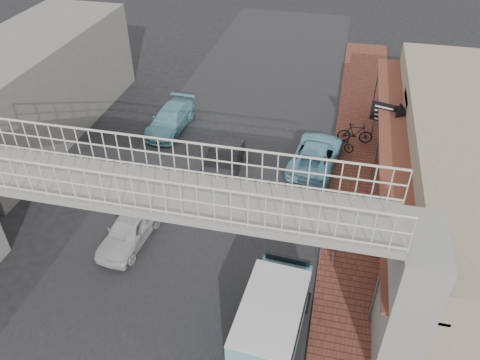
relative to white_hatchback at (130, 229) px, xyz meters
The scene contains 15 objects.
ground 2.86m from the white_hatchback, 24.76° to the left, with size 120.00×120.00×0.00m, color black.
road_strip 2.86m from the white_hatchback, 24.76° to the left, with size 10.00×60.00×0.01m, color black.
sidewalk 9.97m from the white_hatchback, 24.77° to the left, with size 3.00×40.00×0.10m, color brown.
shophouse_row 14.53m from the white_hatchback, 20.95° to the left, with size 7.20×18.00×4.00m.
footbridge 4.58m from the white_hatchback, 48.09° to the right, with size 16.40×2.40×6.34m.
building_far_left 11.25m from the white_hatchback, 139.72° to the left, with size 5.00×14.00×5.00m, color gray.
white_hatchback is the anchor object (origin of this frame).
dark_sedan 5.60m from the white_hatchback, 63.05° to the left, with size 1.46×4.18×1.38m, color black.
angkot_curb 9.72m from the white_hatchback, 46.11° to the left, with size 2.10×4.56×1.27m, color #7EC4DB.
angkot_far 8.91m from the white_hatchback, 99.39° to the left, with size 1.71×4.21×1.22m, color #6EAEBF.
angkot_van 7.20m from the white_hatchback, 27.87° to the right, with size 2.16×4.27×2.04m.
motorcycle_near 11.64m from the white_hatchback, 47.65° to the left, with size 0.54×1.54×0.81m, color black.
motorcycle_far 12.76m from the white_hatchback, 47.94° to the left, with size 0.52×1.84×1.10m, color black.
street_clock 8.09m from the white_hatchback, ahead, with size 0.73×0.63×2.89m.
arrow_sign 13.16m from the white_hatchback, 36.67° to the left, with size 1.99×1.32×3.29m.
Camera 1 is at (4.87, -13.62, 13.40)m, focal length 35.00 mm.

